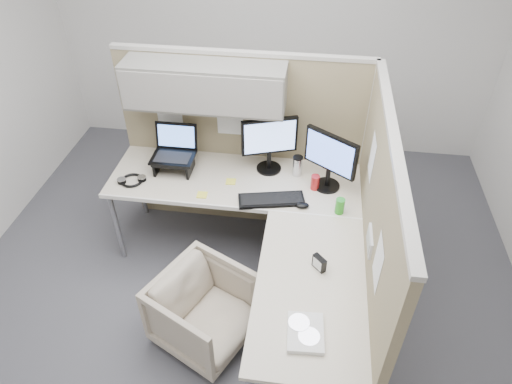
# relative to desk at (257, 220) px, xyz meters

# --- Properties ---
(ground) EXTENTS (4.50, 4.50, 0.00)m
(ground) POSITION_rel_desk_xyz_m (-0.12, -0.13, -0.69)
(ground) COLOR #44444A
(ground) RESTS_ON ground
(partition_back) EXTENTS (2.00, 0.36, 1.63)m
(partition_back) POSITION_rel_desk_xyz_m (-0.34, 0.70, 0.41)
(partition_back) COLOR #8E7F5D
(partition_back) RESTS_ON ground
(partition_right) EXTENTS (0.07, 2.03, 1.63)m
(partition_right) POSITION_rel_desk_xyz_m (0.78, -0.19, 0.13)
(partition_right) COLOR #8E7F5D
(partition_right) RESTS_ON ground
(desk) EXTENTS (2.00, 1.98, 0.73)m
(desk) POSITION_rel_desk_xyz_m (0.00, 0.00, 0.00)
(desk) COLOR beige
(desk) RESTS_ON ground
(office_chair) EXTENTS (0.78, 0.80, 0.63)m
(office_chair) POSITION_rel_desk_xyz_m (-0.29, -0.54, -0.37)
(office_chair) COLOR beige
(office_chair) RESTS_ON ground
(monitor_left) EXTENTS (0.43, 0.20, 0.47)m
(monitor_left) POSITION_rel_desk_xyz_m (0.02, 0.57, 0.32)
(monitor_left) COLOR black
(monitor_left) RESTS_ON desk
(monitor_right) EXTENTS (0.38, 0.28, 0.47)m
(monitor_right) POSITION_rel_desk_xyz_m (0.49, 0.41, 0.32)
(monitor_right) COLOR black
(monitor_right) RESTS_ON desk
(laptop_station) EXTENTS (0.34, 0.29, 0.35)m
(laptop_station) POSITION_rel_desk_xyz_m (-0.74, 0.48, 0.18)
(laptop_station) COLOR black
(laptop_station) RESTS_ON desk
(keyboard) EXTENTS (0.51, 0.26, 0.02)m
(keyboard) POSITION_rel_desk_xyz_m (0.08, 0.18, 0.05)
(keyboard) COLOR black
(keyboard) RESTS_ON desk
(mouse) EXTENTS (0.11, 0.07, 0.04)m
(mouse) POSITION_rel_desk_xyz_m (0.32, 0.14, 0.06)
(mouse) COLOR black
(mouse) RESTS_ON desk
(travel_mug) EXTENTS (0.08, 0.08, 0.17)m
(travel_mug) POSITION_rel_desk_xyz_m (0.25, 0.53, 0.13)
(travel_mug) COLOR silver
(travel_mug) RESTS_ON desk
(soda_can_green) EXTENTS (0.07, 0.07, 0.12)m
(soda_can_green) POSITION_rel_desk_xyz_m (0.58, 0.12, 0.10)
(soda_can_green) COLOR #268C1E
(soda_can_green) RESTS_ON desk
(soda_can_silver) EXTENTS (0.07, 0.07, 0.12)m
(soda_can_silver) POSITION_rel_desk_xyz_m (0.40, 0.37, 0.10)
(soda_can_silver) COLOR #B21E1E
(soda_can_silver) RESTS_ON desk
(sticky_note_d) EXTENTS (0.08, 0.08, 0.01)m
(sticky_note_d) POSITION_rel_desk_xyz_m (-0.26, 0.37, 0.05)
(sticky_note_d) COLOR yellow
(sticky_note_d) RESTS_ON desk
(sticky_note_a) EXTENTS (0.08, 0.08, 0.01)m
(sticky_note_a) POSITION_rel_desk_xyz_m (-0.45, 0.17, 0.05)
(sticky_note_a) COLOR yellow
(sticky_note_a) RESTS_ON desk
(headphones) EXTENTS (0.22, 0.22, 0.03)m
(headphones) POSITION_rel_desk_xyz_m (-1.03, 0.26, 0.06)
(headphones) COLOR black
(headphones) RESTS_ON desk
(paper_stack) EXTENTS (0.22, 0.27, 0.03)m
(paper_stack) POSITION_rel_desk_xyz_m (0.40, -0.92, 0.06)
(paper_stack) COLOR white
(paper_stack) RESTS_ON desk
(desk_clock) EXTENTS (0.09, 0.10, 0.10)m
(desk_clock) POSITION_rel_desk_xyz_m (0.45, -0.43, 0.09)
(desk_clock) COLOR black
(desk_clock) RESTS_ON desk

